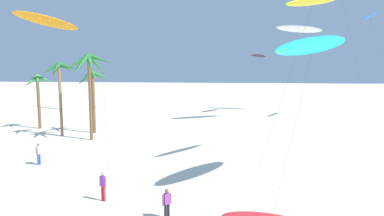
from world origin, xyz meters
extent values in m
cylinder|color=brown|center=(-20.43, 41.22, 3.22)|extent=(0.36, 0.36, 6.43)
cone|color=#33843D|center=(-19.57, 41.31, 6.05)|extent=(2.01, 0.75, 1.27)
cone|color=#33843D|center=(-19.89, 41.89, 6.02)|extent=(1.67, 1.87, 1.32)
cone|color=#33843D|center=(-20.59, 42.05, 6.00)|extent=(0.91, 2.01, 1.36)
cone|color=#33843D|center=(-21.19, 41.47, 5.91)|extent=(1.97, 1.12, 1.51)
cone|color=#33843D|center=(-21.03, 40.80, 5.83)|extent=(1.80, 1.52, 1.64)
cone|color=#33843D|center=(-20.64, 40.41, 5.99)|extent=(1.03, 2.02, 1.38)
cone|color=#33843D|center=(-20.02, 40.52, 5.94)|extent=(1.45, 1.93, 1.45)
cylinder|color=olive|center=(-15.56, 37.13, 3.94)|extent=(0.31, 0.31, 7.88)
cone|color=#23662D|center=(-14.64, 37.31, 7.61)|extent=(2.11, 0.94, 1.08)
cone|color=#23662D|center=(-15.13, 37.92, 7.50)|extent=(1.47, 2.04, 1.29)
cone|color=#23662D|center=(-16.18, 37.53, 7.23)|extent=(1.85, 1.46, 1.73)
cone|color=#23662D|center=(-16.18, 36.55, 7.39)|extent=(1.82, 1.77, 1.48)
cone|color=#23662D|center=(-15.42, 36.26, 7.46)|extent=(0.87, 2.08, 1.35)
cylinder|color=brown|center=(-11.58, 35.62, 4.38)|extent=(0.32, 0.32, 8.75)
cone|color=#287533|center=(-10.26, 35.39, 8.35)|extent=(2.89, 1.06, 1.34)
cone|color=#287533|center=(-11.07, 36.52, 7.81)|extent=(1.68, 2.40, 2.30)
cone|color=#287533|center=(-11.72, 36.98, 8.47)|extent=(0.85, 2.89, 1.12)
cone|color=#287533|center=(-12.61, 36.14, 7.97)|extent=(2.60, 1.67, 2.03)
cone|color=#287533|center=(-12.62, 35.09, 7.99)|extent=(2.62, 1.70, 1.99)
cone|color=#287533|center=(-11.81, 34.50, 7.95)|extent=(1.08, 2.67, 2.05)
cone|color=#287533|center=(-11.03, 34.67, 7.89)|extent=(1.74, 2.49, 2.16)
cylinder|color=brown|center=(-12.68, 39.20, 3.46)|extent=(0.37, 0.37, 6.92)
cone|color=#287533|center=(-11.73, 39.38, 6.52)|extent=(2.22, 0.96, 1.32)
cone|color=#287533|center=(-12.33, 40.14, 6.63)|extent=(1.29, 2.23, 1.12)
cone|color=#287533|center=(-13.49, 39.80, 6.65)|extent=(2.07, 1.74, 1.09)
cone|color=#287533|center=(-13.41, 38.85, 6.26)|extent=(2.02, 1.36, 1.76)
cone|color=#287533|center=(-12.19, 38.33, 6.60)|extent=(1.55, 2.16, 1.17)
ellipsoid|color=yellow|center=(8.68, 28.23, 12.43)|extent=(5.36, 5.43, 1.79)
ellipsoid|color=green|center=(8.68, 28.23, 12.47)|extent=(4.98, 5.01, 1.44)
cylinder|color=#4C4C51|center=(6.73, 27.09, 6.17)|extent=(3.92, 2.31, 12.34)
cylinder|color=#4C4C51|center=(-6.26, 25.01, 10.02)|extent=(1.56, 3.27, 20.05)
cylinder|color=#4C4C51|center=(-19.56, 34.13, 8.63)|extent=(3.76, 2.25, 17.26)
ellipsoid|color=black|center=(7.35, 56.91, 9.23)|extent=(3.56, 4.81, 0.73)
ellipsoid|color=#EA5193|center=(7.35, 56.91, 9.26)|extent=(3.08, 4.56, 0.42)
cylinder|color=#4C4C51|center=(8.33, 52.60, 4.57)|extent=(1.97, 8.62, 9.15)
ellipsoid|color=orange|center=(-16.64, 37.20, 12.43)|extent=(5.20, 6.45, 2.19)
ellipsoid|color=#19B2B7|center=(-16.64, 37.20, 12.45)|extent=(4.57, 6.17, 1.57)
cylinder|color=#4C4C51|center=(-15.09, 35.30, 6.18)|extent=(3.12, 3.82, 12.37)
cylinder|color=#4C4C51|center=(-14.81, 51.57, 10.34)|extent=(3.58, 6.39, 20.68)
ellipsoid|color=blue|center=(21.76, 51.82, 14.32)|extent=(4.26, 5.47, 2.19)
ellipsoid|color=black|center=(21.76, 51.82, 14.35)|extent=(3.78, 5.05, 1.70)
ellipsoid|color=white|center=(13.84, 59.17, 13.48)|extent=(7.17, 2.75, 1.83)
ellipsoid|color=black|center=(13.84, 59.17, 13.51)|extent=(7.19, 1.81, 1.14)
cylinder|color=#4C4C51|center=(11.84, 55.74, 6.71)|extent=(4.02, 6.87, 13.42)
ellipsoid|color=#19B2B7|center=(7.59, 22.91, 9.01)|extent=(6.24, 6.46, 2.26)
ellipsoid|color=green|center=(7.59, 22.91, 9.05)|extent=(5.69, 6.07, 1.64)
cylinder|color=#4C4C51|center=(6.36, 21.26, 4.46)|extent=(2.49, 3.31, 8.92)
cylinder|color=#4C4C51|center=(16.21, 41.89, 10.19)|extent=(2.49, 8.28, 20.39)
cylinder|color=red|center=(-4.46, 19.87, 0.45)|extent=(0.14, 0.14, 0.90)
cylinder|color=red|center=(-4.62, 19.92, 0.45)|extent=(0.14, 0.14, 0.90)
cube|color=purple|center=(-4.54, 19.89, 1.20)|extent=(0.35, 0.29, 0.59)
cylinder|color=tan|center=(-4.34, 19.83, 1.16)|extent=(0.09, 0.09, 0.56)
cylinder|color=tan|center=(-4.74, 19.96, 1.16)|extent=(0.09, 0.09, 0.56)
sphere|color=tan|center=(-4.54, 19.89, 1.63)|extent=(0.21, 0.21, 0.21)
cylinder|color=black|center=(-0.42, 17.97, 0.41)|extent=(0.14, 0.14, 0.81)
cylinder|color=black|center=(-0.55, 17.87, 0.41)|extent=(0.14, 0.14, 0.81)
cube|color=purple|center=(-0.49, 17.92, 1.09)|extent=(0.36, 0.34, 0.57)
cylinder|color=brown|center=(-0.32, 18.05, 1.05)|extent=(0.09, 0.09, 0.56)
cylinder|color=brown|center=(-0.65, 17.79, 1.05)|extent=(0.09, 0.09, 0.56)
sphere|color=brown|center=(-0.49, 17.92, 1.51)|extent=(0.21, 0.21, 0.21)
cylinder|color=#284CA3|center=(-12.13, 26.49, 0.44)|extent=(0.14, 0.14, 0.87)
cylinder|color=#284CA3|center=(-12.18, 26.33, 0.44)|extent=(0.14, 0.14, 0.87)
cube|color=white|center=(-12.16, 26.41, 1.18)|extent=(0.28, 0.35, 0.61)
cylinder|color=brown|center=(-12.09, 26.61, 1.14)|extent=(0.09, 0.09, 0.56)
cylinder|color=brown|center=(-12.22, 26.21, 1.14)|extent=(0.09, 0.09, 0.56)
sphere|color=brown|center=(-12.16, 26.41, 1.62)|extent=(0.21, 0.21, 0.21)
camera|label=1|loc=(2.47, 1.42, 7.83)|focal=32.25mm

